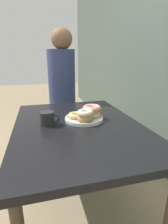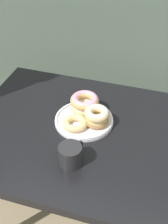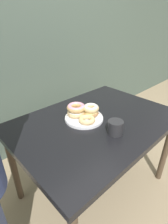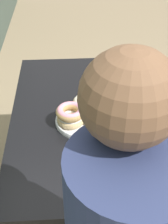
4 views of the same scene
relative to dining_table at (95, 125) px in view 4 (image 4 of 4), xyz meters
The scene contains 4 objects.
ground_plane 0.67m from the dining_table, 90.00° to the right, with size 14.00×14.00×0.00m, color #937F60.
dining_table is the anchor object (origin of this frame).
donut_plate 0.15m from the dining_table, 126.72° to the left, with size 0.28×0.30×0.10m.
coffee_mug 0.23m from the dining_table, 101.05° to the right, with size 0.10×0.13×0.09m.
Camera 4 is at (-1.22, 0.32, 1.66)m, focal length 50.00 mm.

